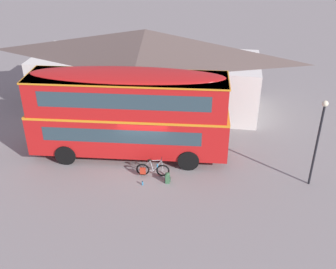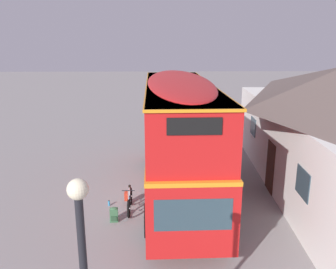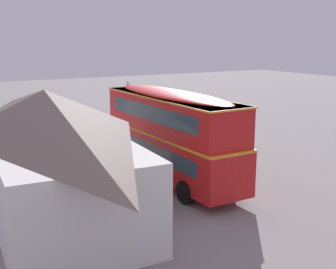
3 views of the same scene
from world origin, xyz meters
TOP-DOWN VIEW (x-y plane):
  - ground_plane at (0.00, 0.00)m, footprint 120.00×120.00m
  - double_decker_bus at (-0.91, 0.74)m, footprint 10.42×2.80m
  - touring_bicycle at (0.51, -1.17)m, footprint 1.69×0.47m
  - backpack_on_ground at (1.36, -1.64)m, footprint 0.30×0.30m
  - water_bottle_blue_sports at (0.17, -1.98)m, footprint 0.07×0.07m
  - pub_building at (-0.93, 7.18)m, footprint 15.26×6.39m
  - street_lamp at (8.27, -1.07)m, footprint 0.28×0.28m

SIDE VIEW (x-z plane):
  - ground_plane at x=0.00m, z-range 0.00..0.00m
  - water_bottle_blue_sports at x=0.17m, z-range -0.01..0.21m
  - backpack_on_ground at x=1.36m, z-range 0.01..0.54m
  - touring_bicycle at x=0.51m, z-range -0.14..0.88m
  - double_decker_bus at x=-0.91m, z-range 0.25..5.04m
  - pub_building at x=-0.93m, z-range 0.06..5.28m
  - street_lamp at x=8.27m, z-range 0.54..5.00m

